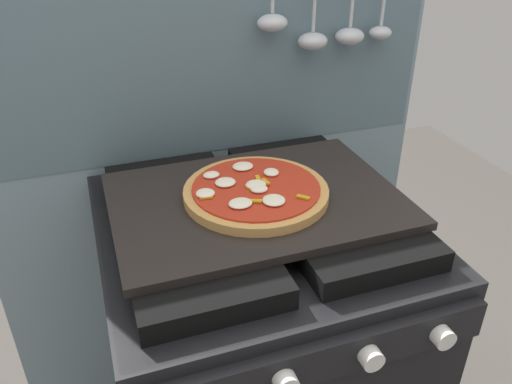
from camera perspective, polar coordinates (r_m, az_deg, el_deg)
kitchen_backsplash at (r=1.32m, az=-4.66°, el=1.68°), size 1.10×0.09×1.55m
stove at (r=1.28m, az=0.03°, el=-18.89°), size 0.60×0.64×0.90m
baking_tray at (r=0.98m, az=0.00°, el=-0.91°), size 0.54×0.38×0.02m
pizza_left at (r=0.97m, az=-0.27°, el=0.18°), size 0.27×0.27×0.03m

